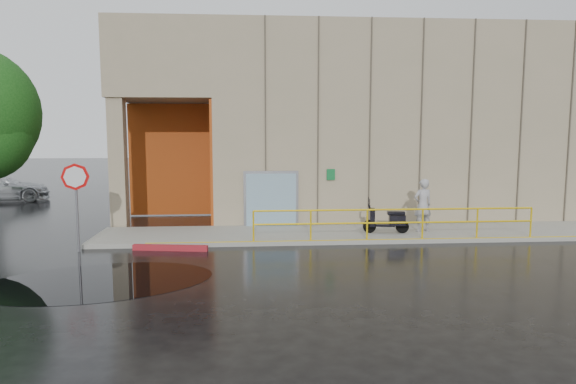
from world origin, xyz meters
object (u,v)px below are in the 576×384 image
object	(u,v)px
scooter	(387,213)
stop_sign	(76,188)
person	(423,205)
red_curb	(170,248)

from	to	relation	value
scooter	stop_sign	xyz separation A→B (m)	(-10.20, -1.48, 1.14)
person	red_curb	distance (m)	8.97
person	scooter	size ratio (longest dim) A/B	1.16
person	stop_sign	distance (m)	11.74
person	scooter	world-z (taller)	person
scooter	person	bearing A→B (deg)	16.07
stop_sign	scooter	bearing A→B (deg)	9.00
scooter	stop_sign	world-z (taller)	stop_sign
stop_sign	red_curb	size ratio (longest dim) A/B	1.16
person	scooter	distance (m)	1.41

